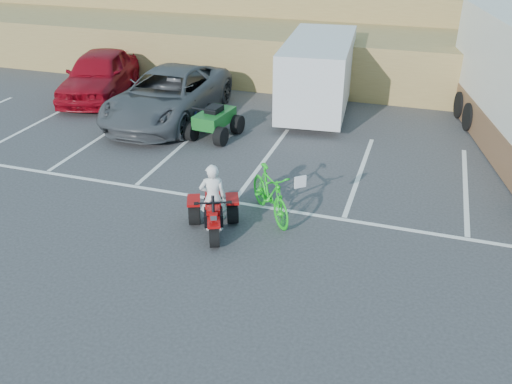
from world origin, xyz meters
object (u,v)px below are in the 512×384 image
(green_dirt_bike, at_px, (270,193))
(red_car, at_px, (99,74))
(cargo_trailer, at_px, (318,73))
(grey_pickup, at_px, (168,95))
(quad_atv_blue, at_px, (190,123))
(quad_atv_green, at_px, (215,137))
(red_trike_atv, at_px, (214,232))
(rider, at_px, (213,198))

(green_dirt_bike, height_order, red_car, red_car)
(cargo_trailer, bearing_deg, grey_pickup, -157.73)
(quad_atv_blue, height_order, quad_atv_green, quad_atv_green)
(green_dirt_bike, bearing_deg, red_car, 102.38)
(quad_atv_green, bearing_deg, red_trike_atv, -61.62)
(red_trike_atv, distance_m, rider, 0.80)
(rider, distance_m, grey_pickup, 7.44)
(red_trike_atv, bearing_deg, rider, 90.00)
(red_trike_atv, relative_size, cargo_trailer, 0.28)
(red_trike_atv, relative_size, grey_pickup, 0.26)
(quad_atv_blue, bearing_deg, cargo_trailer, 23.87)
(quad_atv_blue, bearing_deg, red_car, 149.56)
(rider, height_order, red_car, red_car)
(green_dirt_bike, relative_size, cargo_trailer, 0.36)
(grey_pickup, bearing_deg, quad_atv_green, -27.71)
(rider, xyz_separation_m, green_dirt_bike, (1.02, 0.92, -0.19))
(green_dirt_bike, bearing_deg, red_trike_atv, -172.20)
(red_car, xyz_separation_m, quad_atv_green, (5.60, -2.48, -0.86))
(red_car, xyz_separation_m, cargo_trailer, (8.07, 0.96, 0.48))
(rider, xyz_separation_m, red_car, (-7.63, 7.61, 0.07))
(quad_atv_green, bearing_deg, red_car, 162.88)
(grey_pickup, relative_size, quad_atv_blue, 3.88)
(red_trike_atv, distance_m, red_car, 10.95)
(red_car, distance_m, cargo_trailer, 8.14)
(green_dirt_bike, distance_m, quad_atv_green, 5.23)
(red_trike_atv, relative_size, red_car, 0.30)
(rider, distance_m, cargo_trailer, 8.59)
(red_car, height_order, quad_atv_blue, red_car)
(quad_atv_green, bearing_deg, rider, -61.65)
(rider, bearing_deg, red_car, -67.86)
(grey_pickup, relative_size, quad_atv_green, 3.47)
(green_dirt_bike, bearing_deg, grey_pickup, 94.27)
(red_trike_atv, distance_m, grey_pickup, 7.63)
(grey_pickup, bearing_deg, quad_atv_blue, -12.28)
(rider, height_order, grey_pickup, grey_pickup)
(green_dirt_bike, bearing_deg, quad_atv_blue, 90.18)
(red_car, bearing_deg, green_dirt_bike, -51.59)
(red_trike_atv, distance_m, quad_atv_blue, 7.01)
(grey_pickup, xyz_separation_m, quad_atv_blue, (0.83, -0.18, -0.82))
(grey_pickup, bearing_deg, red_car, 157.78)
(green_dirt_bike, height_order, quad_atv_blue, green_dirt_bike)
(rider, distance_m, quad_atv_green, 5.57)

